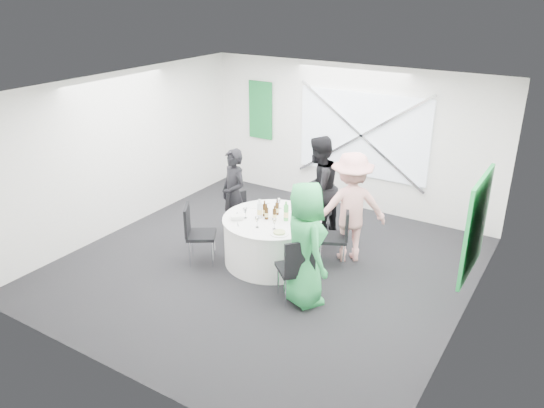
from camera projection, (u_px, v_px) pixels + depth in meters
The scene contains 44 objects.
floor at pixel (265, 266), 8.45m from camera, with size 6.00×6.00×0.00m, color black.
ceiling at pixel (264, 90), 7.36m from camera, with size 6.00×6.00×0.00m, color silver.
wall_back at pixel (348, 137), 10.25m from camera, with size 6.00×6.00×0.00m, color silver.
wall_front at pixel (111, 269), 5.56m from camera, with size 6.00×6.00×0.00m, color silver.
wall_left at pixel (122, 152), 9.37m from camera, with size 6.00×6.00×0.00m, color silver.
wall_right at pixel (472, 230), 6.44m from camera, with size 6.00×6.00×0.00m, color silver.
window_panel at pixel (362, 135), 10.03m from camera, with size 2.60×0.03×1.60m, color silver.
window_brace_a at pixel (362, 135), 10.00m from camera, with size 0.05×0.05×3.16m, color silver.
window_brace_b at pixel (362, 135), 10.00m from camera, with size 0.05×0.05×3.16m, color silver.
green_banner at pixel (260, 110), 11.07m from camera, with size 0.55×0.04×1.20m, color #156A30.
green_sign at pixel (476, 226), 7.02m from camera, with size 0.05×1.20×1.40m, color #198B3A.
banquet_table at pixel (272, 240), 8.46m from camera, with size 1.56×1.56×0.76m.
chair_back at pixel (317, 207), 9.19m from camera, with size 0.51×0.52×0.97m.
chair_back_left at pixel (240, 213), 9.20m from camera, with size 0.50×0.50×0.82m.
chair_back_right at pixel (339, 232), 8.29m from camera, with size 0.58×0.58×0.95m.
chair_front_right at pixel (297, 265), 7.26m from camera, with size 0.65×0.65×1.01m.
chair_front_left at pixel (195, 229), 8.36m from camera, with size 0.61×0.61×0.97m.
person_man_back_left at pixel (234, 194), 9.14m from camera, with size 0.58×0.38×1.60m, color black.
person_man_back at pixel (318, 188), 9.11m from camera, with size 0.89×0.49×1.82m, color black.
person_woman_pink at pixel (351, 207), 8.34m from camera, with size 1.16×0.54×1.80m, color pink.
person_woman_green at pixel (305, 244), 7.19m from camera, with size 0.87×0.57×1.78m, color green.
plate_back at pixel (288, 207), 8.69m from camera, with size 0.25×0.25×0.01m.
plate_back_left at pixel (254, 205), 8.78m from camera, with size 0.29×0.29×0.01m.
plate_back_right at pixel (310, 218), 8.26m from camera, with size 0.26×0.26×0.04m.
plate_front_right at pixel (279, 233), 7.78m from camera, with size 0.28×0.28×0.04m.
plate_front_left at pixel (237, 217), 8.32m from camera, with size 0.25×0.25×0.01m.
napkin at pixel (237, 217), 8.24m from camera, with size 0.19×0.13×0.05m, color white.
beer_bottle_a at pixel (265, 210), 8.35m from camera, with size 0.06×0.06×0.26m.
beer_bottle_b at pixel (277, 209), 8.39m from camera, with size 0.06×0.06×0.26m.
beer_bottle_c at pixel (275, 215), 8.18m from camera, with size 0.06×0.06×0.25m.
beer_bottle_d at pixel (266, 214), 8.24m from camera, with size 0.06×0.06×0.25m.
green_water_bottle at pixel (286, 213), 8.18m from camera, with size 0.08×0.08×0.32m.
clear_water_bottle at pixel (260, 210), 8.28m from camera, with size 0.08×0.08×0.31m.
wine_glass_a at pixel (257, 220), 7.95m from camera, with size 0.07×0.07×0.17m.
wine_glass_b at pixel (245, 211), 8.26m from camera, with size 0.07×0.07×0.17m.
wine_glass_c at pixel (296, 210), 8.28m from camera, with size 0.07×0.07×0.17m.
wine_glass_d at pixel (274, 222), 7.89m from camera, with size 0.07×0.07×0.17m.
wine_glass_e at pixel (279, 201), 8.62m from camera, with size 0.07×0.07×0.17m.
fork_a at pixel (308, 222), 8.18m from camera, with size 0.01×0.15×0.01m, color silver.
knife_a at pixel (306, 213), 8.47m from camera, with size 0.01×0.15×0.01m, color silver.
fork_b at pixel (237, 214), 8.43m from camera, with size 0.01×0.15×0.01m, color silver.
knife_b at pixel (238, 225), 8.08m from camera, with size 0.01×0.15×0.01m, color silver.
fork_c at pixel (265, 204), 8.83m from camera, with size 0.01×0.15×0.01m, color silver.
knife_c at pixel (246, 208), 8.66m from camera, with size 0.01×0.15×0.01m, color silver.
Camera 1 is at (4.01, -6.22, 4.19)m, focal length 35.00 mm.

